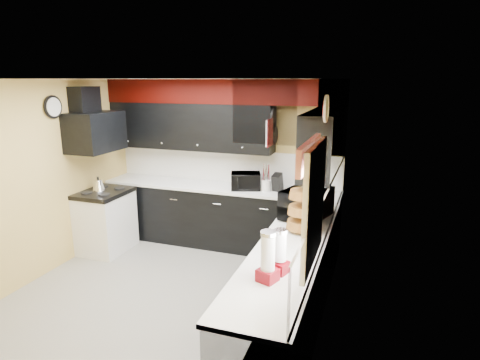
% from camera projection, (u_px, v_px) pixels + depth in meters
% --- Properties ---
extents(ground, '(3.60, 3.60, 0.00)m').
position_uv_depth(ground, '(173.00, 290.00, 4.89)').
color(ground, gray).
rests_on(ground, ground).
extents(wall_back, '(3.60, 0.06, 2.50)m').
position_uv_depth(wall_back, '(225.00, 162.00, 6.23)').
color(wall_back, '#E0C666').
rests_on(wall_back, ground).
extents(wall_right, '(0.06, 3.60, 2.50)m').
position_uv_depth(wall_right, '(328.00, 207.00, 4.01)').
color(wall_right, '#E0C666').
rests_on(wall_right, ground).
extents(wall_left, '(0.06, 3.60, 2.50)m').
position_uv_depth(wall_left, '(44.00, 179.00, 5.15)').
color(wall_left, '#E0C666').
rests_on(wall_left, ground).
extents(ceiling, '(3.60, 3.60, 0.06)m').
position_uv_depth(ceiling, '(164.00, 79.00, 4.27)').
color(ceiling, white).
rests_on(ceiling, wall_back).
extents(cab_back, '(3.60, 0.60, 0.90)m').
position_uv_depth(cab_back, '(219.00, 216.00, 6.15)').
color(cab_back, black).
rests_on(cab_back, ground).
extents(cab_right, '(0.60, 3.00, 0.90)m').
position_uv_depth(cab_right, '(290.00, 289.00, 4.03)').
color(cab_right, black).
rests_on(cab_right, ground).
extents(counter_back, '(3.62, 0.64, 0.04)m').
position_uv_depth(counter_back, '(218.00, 187.00, 6.04)').
color(counter_back, white).
rests_on(counter_back, cab_back).
extents(counter_right, '(0.64, 3.02, 0.04)m').
position_uv_depth(counter_right, '(292.00, 245.00, 3.91)').
color(counter_right, white).
rests_on(counter_right, cab_right).
extents(splash_back, '(3.60, 0.02, 0.50)m').
position_uv_depth(splash_back, '(225.00, 166.00, 6.23)').
color(splash_back, white).
rests_on(splash_back, counter_back).
extents(splash_right, '(0.02, 3.60, 0.50)m').
position_uv_depth(splash_right, '(327.00, 213.00, 4.03)').
color(splash_right, white).
rests_on(splash_right, counter_right).
extents(upper_back, '(2.60, 0.35, 0.70)m').
position_uv_depth(upper_back, '(190.00, 126.00, 6.09)').
color(upper_back, black).
rests_on(upper_back, wall_back).
extents(upper_right, '(0.35, 1.80, 0.70)m').
position_uv_depth(upper_right, '(325.00, 140.00, 4.76)').
color(upper_right, black).
rests_on(upper_right, wall_right).
extents(soffit_back, '(3.60, 0.36, 0.35)m').
position_uv_depth(soffit_back, '(220.00, 91.00, 5.80)').
color(soffit_back, black).
rests_on(soffit_back, wall_back).
extents(soffit_right, '(0.36, 3.24, 0.35)m').
position_uv_depth(soffit_right, '(312.00, 99.00, 3.64)').
color(soffit_right, black).
rests_on(soffit_right, wall_right).
extents(stove, '(0.60, 0.75, 0.86)m').
position_uv_depth(stove, '(106.00, 223.00, 5.94)').
color(stove, white).
rests_on(stove, ground).
extents(cooktop, '(0.62, 0.77, 0.06)m').
position_uv_depth(cooktop, '(104.00, 193.00, 5.83)').
color(cooktop, black).
rests_on(cooktop, stove).
extents(hood, '(0.50, 0.78, 0.55)m').
position_uv_depth(hood, '(95.00, 132.00, 5.63)').
color(hood, black).
rests_on(hood, wall_left).
extents(hood_duct, '(0.24, 0.40, 0.40)m').
position_uv_depth(hood_duct, '(85.00, 101.00, 5.57)').
color(hood_duct, black).
rests_on(hood_duct, wall_left).
extents(window, '(0.03, 0.86, 0.96)m').
position_uv_depth(window, '(314.00, 205.00, 3.12)').
color(window, white).
rests_on(window, wall_right).
extents(valance, '(0.04, 0.88, 0.20)m').
position_uv_depth(valance, '(309.00, 153.00, 3.04)').
color(valance, red).
rests_on(valance, wall_right).
extents(pan_top, '(0.03, 0.22, 0.40)m').
position_uv_depth(pan_top, '(273.00, 116.00, 5.56)').
color(pan_top, black).
rests_on(pan_top, upper_back).
extents(pan_mid, '(0.03, 0.28, 0.46)m').
position_uv_depth(pan_mid, '(271.00, 135.00, 5.50)').
color(pan_mid, black).
rests_on(pan_mid, upper_back).
extents(pan_low, '(0.03, 0.24, 0.42)m').
position_uv_depth(pan_low, '(275.00, 135.00, 5.75)').
color(pan_low, black).
rests_on(pan_low, upper_back).
extents(cut_board, '(0.03, 0.26, 0.35)m').
position_uv_depth(cut_board, '(269.00, 133.00, 5.37)').
color(cut_board, white).
rests_on(cut_board, upper_back).
extents(baskets, '(0.27, 0.27, 0.50)m').
position_uv_depth(baskets, '(301.00, 210.00, 4.16)').
color(baskets, brown).
rests_on(baskets, upper_right).
extents(clock, '(0.03, 0.30, 0.30)m').
position_uv_depth(clock, '(53.00, 107.00, 5.15)').
color(clock, black).
rests_on(clock, wall_left).
extents(deco_plate, '(0.03, 0.24, 0.24)m').
position_uv_depth(deco_plate, '(326.00, 109.00, 3.45)').
color(deco_plate, white).
rests_on(deco_plate, wall_right).
extents(toaster_oven, '(0.51, 0.46, 0.24)m').
position_uv_depth(toaster_oven, '(246.00, 181.00, 5.81)').
color(toaster_oven, black).
rests_on(toaster_oven, counter_back).
extents(microwave, '(0.58, 0.71, 0.34)m').
position_uv_depth(microwave, '(306.00, 203.00, 4.60)').
color(microwave, black).
rests_on(microwave, counter_right).
extents(utensil_crock, '(0.15, 0.15, 0.16)m').
position_uv_depth(utensil_crock, '(266.00, 185.00, 5.74)').
color(utensil_crock, silver).
rests_on(utensil_crock, counter_back).
extents(knife_block, '(0.14, 0.17, 0.25)m').
position_uv_depth(knife_block, '(277.00, 182.00, 5.72)').
color(knife_block, black).
rests_on(knife_block, counter_back).
extents(kettle, '(0.18, 0.18, 0.16)m').
position_uv_depth(kettle, '(98.00, 185.00, 5.84)').
color(kettle, silver).
rests_on(kettle, cooktop).
extents(dispenser_a, '(0.16, 0.16, 0.34)m').
position_uv_depth(dispenser_a, '(280.00, 254.00, 3.27)').
color(dispenser_a, maroon).
rests_on(dispenser_a, counter_right).
extents(dispenser_b, '(0.19, 0.19, 0.39)m').
position_uv_depth(dispenser_b, '(268.00, 258.00, 3.14)').
color(dispenser_b, maroon).
rests_on(dispenser_b, counter_right).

